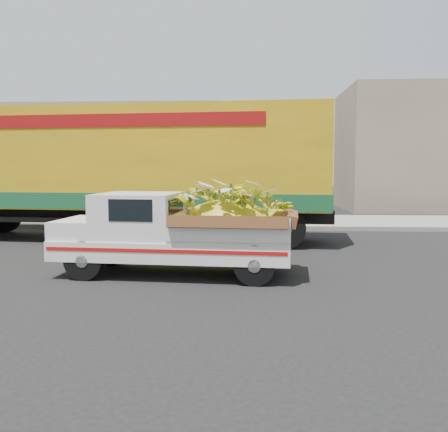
{
  "coord_description": "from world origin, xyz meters",
  "views": [
    {
      "loc": [
        2.38,
        -9.25,
        2.12
      ],
      "look_at": [
        1.8,
        0.92,
        1.12
      ],
      "focal_mm": 40.0,
      "sensor_mm": 36.0,
      "label": 1
    }
  ],
  "objects": [
    {
      "name": "ground",
      "position": [
        0.0,
        0.0,
        0.0
      ],
      "size": [
        100.0,
        100.0,
        0.0
      ],
      "primitive_type": "plane",
      "color": "black",
      "rests_on": "ground"
    },
    {
      "name": "semi_trailer",
      "position": [
        -1.33,
        5.11,
        2.12
      ],
      "size": [
        12.04,
        3.63,
        3.8
      ],
      "rotation": [
        0.0,
        0.0,
        -0.09
      ],
      "color": "black",
      "rests_on": "ground"
    },
    {
      "name": "curb",
      "position": [
        0.0,
        7.56,
        0.07
      ],
      "size": [
        60.0,
        0.25,
        0.15
      ],
      "primitive_type": "cube",
      "color": "gray",
      "rests_on": "ground"
    },
    {
      "name": "sidewalk",
      "position": [
        0.0,
        9.66,
        0.07
      ],
      "size": [
        60.0,
        4.0,
        0.14
      ],
      "primitive_type": "cube",
      "color": "gray",
      "rests_on": "ground"
    },
    {
      "name": "building_left",
      "position": [
        -8.0,
        15.56,
        2.5
      ],
      "size": [
        18.0,
        6.0,
        5.0
      ],
      "primitive_type": "cube",
      "color": "gray",
      "rests_on": "ground"
    },
    {
      "name": "pickup_truck",
      "position": [
        1.2,
        0.39,
        0.87
      ],
      "size": [
        4.71,
        2.04,
        1.61
      ],
      "rotation": [
        0.0,
        0.0,
        -0.08
      ],
      "color": "black",
      "rests_on": "ground"
    }
  ]
}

